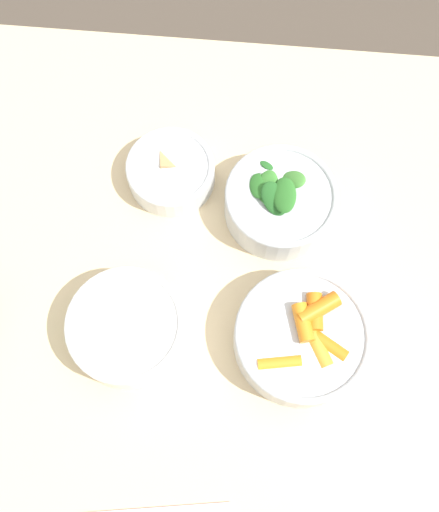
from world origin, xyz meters
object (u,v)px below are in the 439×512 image
Objects in this scene: bowl_carrots at (302,337)px; bowl_greens at (280,201)px; bowl_beans_hotdog at (128,328)px; bowl_cookies at (171,171)px.

bowl_greens is at bearing -78.55° from bowl_carrots.
bowl_beans_hotdog is (0.20, 0.21, -0.01)m from bowl_greens.
bowl_greens is at bearing -133.63° from bowl_beans_hotdog.
bowl_beans_hotdog is (0.24, 0.01, -0.00)m from bowl_carrots.
bowl_greens reaches higher than bowl_beans_hotdog.
bowl_greens is 1.02× the size of bowl_beans_hotdog.
bowl_cookies is (0.21, -0.24, -0.01)m from bowl_carrots.
bowl_greens is at bearing 166.40° from bowl_cookies.
bowl_carrots is at bearing 101.45° from bowl_greens.
bowl_cookies is at bearing -96.74° from bowl_beans_hotdog.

